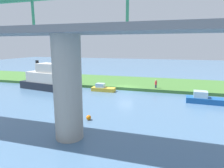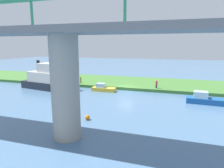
# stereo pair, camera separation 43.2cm
# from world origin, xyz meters

# --- Properties ---
(ground_plane) EXTENTS (160.00, 160.00, 0.00)m
(ground_plane) POSITION_xyz_m (0.00, 0.00, 0.00)
(ground_plane) COLOR #4C7093
(grassy_bank) EXTENTS (80.00, 12.00, 0.50)m
(grassy_bank) POSITION_xyz_m (0.00, -6.00, 0.25)
(grassy_bank) COLOR #427533
(grassy_bank) RESTS_ON ground
(bridge_pylon) EXTENTS (2.23, 2.23, 8.29)m
(bridge_pylon) POSITION_xyz_m (0.56, 18.10, 4.14)
(bridge_pylon) COLOR #9E998E
(bridge_pylon) RESTS_ON ground
(bridge_span) EXTENTS (59.81, 4.30, 3.25)m
(bridge_span) POSITION_xyz_m (0.56, 18.08, 8.78)
(bridge_span) COLOR slate
(bridge_span) RESTS_ON bridge_pylon
(person_on_bank) EXTENTS (0.51, 0.51, 1.39)m
(person_on_bank) POSITION_xyz_m (-4.88, -1.13, 1.20)
(person_on_bank) COLOR #2D334C
(person_on_bank) RESTS_ON grassy_bank
(mooring_post) EXTENTS (0.20, 0.20, 1.10)m
(mooring_post) POSITION_xyz_m (9.07, -1.47, 1.05)
(mooring_post) COLOR brown
(mooring_post) RESTS_ON grassy_bank
(riverboat_paddlewheel) EXTENTS (10.01, 4.84, 4.91)m
(riverboat_paddlewheel) POSITION_xyz_m (13.01, 2.87, 1.82)
(riverboat_paddlewheel) COLOR #1E232D
(riverboat_paddlewheel) RESTS_ON ground
(pontoon_yellow) EXTENTS (4.77, 1.90, 1.56)m
(pontoon_yellow) POSITION_xyz_m (-11.49, 4.19, 0.56)
(pontoon_yellow) COLOR #195199
(pontoon_yellow) RESTS_ON ground
(skiff_small) EXTENTS (3.89, 1.42, 1.29)m
(skiff_small) POSITION_xyz_m (3.52, 1.54, 0.46)
(skiff_small) COLOR gold
(skiff_small) RESTS_ON ground
(marker_buoy) EXTENTS (0.50, 0.50, 0.50)m
(marker_buoy) POSITION_xyz_m (0.62, 14.08, 0.25)
(marker_buoy) COLOR orange
(marker_buoy) RESTS_ON ground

